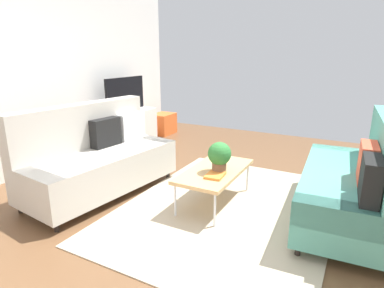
# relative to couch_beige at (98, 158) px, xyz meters

# --- Properties ---
(ground_plane) EXTENTS (7.68, 7.68, 0.00)m
(ground_plane) POSITION_rel_couch_beige_xyz_m (0.22, -1.40, -0.45)
(ground_plane) COLOR brown
(wall_far) EXTENTS (6.40, 0.12, 2.90)m
(wall_far) POSITION_rel_couch_beige_xyz_m (0.22, 1.40, 1.00)
(wall_far) COLOR white
(wall_far) RESTS_ON ground_plane
(area_rug) EXTENTS (2.90, 2.20, 0.01)m
(area_rug) POSITION_rel_couch_beige_xyz_m (0.32, -1.62, -0.44)
(area_rug) COLOR tan
(area_rug) RESTS_ON ground_plane
(couch_beige) EXTENTS (1.99, 1.06, 1.10)m
(couch_beige) POSITION_rel_couch_beige_xyz_m (0.00, 0.00, 0.00)
(couch_beige) COLOR #B2ADA3
(couch_beige) RESTS_ON ground_plane
(couch_green) EXTENTS (1.95, 0.95, 1.10)m
(couch_green) POSITION_rel_couch_beige_xyz_m (0.66, -2.84, 0.00)
(couch_green) COLOR teal
(couch_green) RESTS_ON ground_plane
(coffee_table) EXTENTS (1.10, 0.56, 0.42)m
(coffee_table) POSITION_rel_couch_beige_xyz_m (0.37, -1.42, -0.05)
(coffee_table) COLOR tan
(coffee_table) RESTS_ON ground_plane
(tv_console) EXTENTS (1.40, 0.44, 0.64)m
(tv_console) POSITION_rel_couch_beige_xyz_m (1.82, 1.06, -0.13)
(tv_console) COLOR silver
(tv_console) RESTS_ON ground_plane
(tv) EXTENTS (1.00, 0.20, 0.64)m
(tv) POSITION_rel_couch_beige_xyz_m (1.82, 1.04, 0.51)
(tv) COLOR black
(tv) RESTS_ON tv_console
(storage_trunk) EXTENTS (0.52, 0.40, 0.44)m
(storage_trunk) POSITION_rel_couch_beige_xyz_m (2.92, 0.96, -0.23)
(storage_trunk) COLOR orange
(storage_trunk) RESTS_ON ground_plane
(potted_plant) EXTENTS (0.26, 0.26, 0.34)m
(potted_plant) POSITION_rel_couch_beige_xyz_m (0.33, -1.49, 0.16)
(potted_plant) COLOR brown
(potted_plant) RESTS_ON coffee_table
(table_book_0) EXTENTS (0.25, 0.20, 0.03)m
(table_book_0) POSITION_rel_couch_beige_xyz_m (0.18, -1.51, -0.01)
(table_book_0) COLOR orange
(table_book_0) RESTS_ON coffee_table
(vase_0) EXTENTS (0.12, 0.12, 0.15)m
(vase_0) POSITION_rel_couch_beige_xyz_m (1.24, 1.11, 0.27)
(vase_0) COLOR #B24C4C
(vase_0) RESTS_ON tv_console
(vase_1) EXTENTS (0.13, 0.13, 0.17)m
(vase_1) POSITION_rel_couch_beige_xyz_m (1.42, 1.11, 0.28)
(vase_1) COLOR #4C72B2
(vase_1) RESTS_ON tv_console
(bottle_0) EXTENTS (0.04, 0.04, 0.19)m
(bottle_0) POSITION_rel_couch_beige_xyz_m (1.61, 1.02, 0.29)
(bottle_0) COLOR gold
(bottle_0) RESTS_ON tv_console
(bottle_1) EXTENTS (0.04, 0.04, 0.16)m
(bottle_1) POSITION_rel_couch_beige_xyz_m (1.71, 1.02, 0.27)
(bottle_1) COLOR orange
(bottle_1) RESTS_ON tv_console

